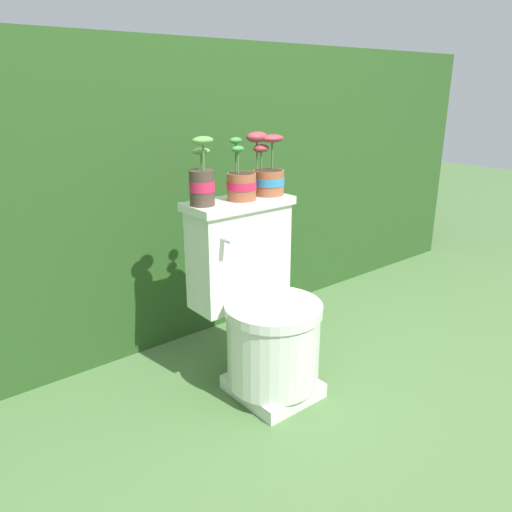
{
  "coord_description": "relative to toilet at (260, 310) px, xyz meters",
  "views": [
    {
      "loc": [
        -1.14,
        -1.28,
        1.11
      ],
      "look_at": [
        -0.06,
        0.05,
        0.53
      ],
      "focal_mm": 35.0,
      "sensor_mm": 36.0,
      "label": 1
    }
  ],
  "objects": [
    {
      "name": "hedge_backdrop",
      "position": [
        0.06,
        0.95,
        0.33
      ],
      "size": [
        3.92,
        0.86,
        1.3
      ],
      "color": "#284C1E",
      "rests_on": "ground"
    },
    {
      "name": "potted_plant_midleft",
      "position": [
        0.0,
        0.11,
        0.46
      ],
      "size": [
        0.11,
        0.11,
        0.22
      ],
      "color": "#9E5638",
      "rests_on": "toilet"
    },
    {
      "name": "ground_plane",
      "position": [
        0.06,
        -0.03,
        -0.32
      ],
      "size": [
        12.0,
        12.0,
        0.0
      ],
      "primitive_type": "plane",
      "color": "#4C703D"
    },
    {
      "name": "toilet",
      "position": [
        0.0,
        0.0,
        0.0
      ],
      "size": [
        0.41,
        0.47,
        0.72
      ],
      "color": "silver",
      "rests_on": "ground"
    },
    {
      "name": "potted_plant_left",
      "position": [
        -0.15,
        0.13,
        0.49
      ],
      "size": [
        0.1,
        0.1,
        0.24
      ],
      "color": "#47382D",
      "rests_on": "toilet"
    },
    {
      "name": "potted_plant_middle",
      "position": [
        0.14,
        0.13,
        0.49
      ],
      "size": [
        0.15,
        0.13,
        0.23
      ],
      "color": "#9E5638",
      "rests_on": "toilet"
    }
  ]
}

